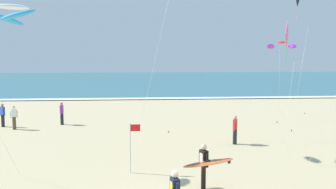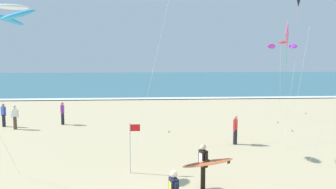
% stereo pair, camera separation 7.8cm
% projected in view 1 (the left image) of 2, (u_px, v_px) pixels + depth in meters
% --- Properties ---
extents(ocean_water, '(160.00, 60.00, 0.08)m').
position_uv_depth(ocean_water, '(146.00, 80.00, 69.01)').
color(ocean_water, '#336B7A').
rests_on(ocean_water, ground).
extents(shoreline_foam, '(160.00, 1.59, 0.01)m').
position_uv_depth(shoreline_foam, '(149.00, 98.00, 39.57)').
color(shoreline_foam, white).
rests_on(shoreline_foam, ocean_water).
extents(surfer_trailing, '(2.07, 1.19, 1.71)m').
position_uv_depth(surfer_trailing, '(206.00, 163.00, 12.65)').
color(surfer_trailing, black).
rests_on(surfer_trailing, ground).
extents(kite_arc_ivory_mid, '(3.33, 2.95, 6.79)m').
position_uv_depth(kite_arc_ivory_mid, '(12.00, 14.00, 13.58)').
color(kite_arc_ivory_mid, '#2D99DB').
rests_on(kite_arc_ivory_mid, ground).
extents(kite_arc_scarlet_high, '(2.87, 4.59, 5.98)m').
position_uv_depth(kite_arc_scarlet_high, '(281.00, 45.00, 28.78)').
color(kite_arc_scarlet_high, purple).
rests_on(kite_arc_scarlet_high, ground).
extents(kite_diamond_charcoal_distant, '(2.79, 3.68, 9.50)m').
position_uv_depth(kite_diamond_charcoal_distant, '(298.00, 3.00, 25.46)').
color(kite_diamond_charcoal_distant, black).
rests_on(kite_diamond_charcoal_distant, ground).
extents(kite_diamond_rose_close, '(2.62, 4.77, 6.56)m').
position_uv_depth(kite_diamond_rose_close, '(287.00, 38.00, 18.06)').
color(kite_diamond_rose_close, pink).
rests_on(kite_diamond_rose_close, ground).
extents(bystander_purple_top, '(0.22, 0.50, 1.59)m').
position_uv_depth(bystander_purple_top, '(62.00, 113.00, 24.95)').
color(bystander_purple_top, black).
rests_on(bystander_purple_top, ground).
extents(bystander_red_top, '(0.30, 0.46, 1.59)m').
position_uv_depth(bystander_red_top, '(235.00, 130.00, 19.48)').
color(bystander_red_top, black).
rests_on(bystander_red_top, ground).
extents(bystander_blue_top, '(0.42, 0.33, 1.59)m').
position_uv_depth(bystander_blue_top, '(3.00, 115.00, 24.21)').
color(bystander_blue_top, black).
rests_on(bystander_blue_top, ground).
extents(bystander_white_top, '(0.46, 0.30, 1.59)m').
position_uv_depth(bystander_white_top, '(14.00, 117.00, 23.35)').
color(bystander_white_top, '#4C3D2D').
rests_on(bystander_white_top, ground).
extents(lifeguard_flag, '(0.44, 0.05, 2.10)m').
position_uv_depth(lifeguard_flag, '(132.00, 143.00, 14.66)').
color(lifeguard_flag, silver).
rests_on(lifeguard_flag, ground).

